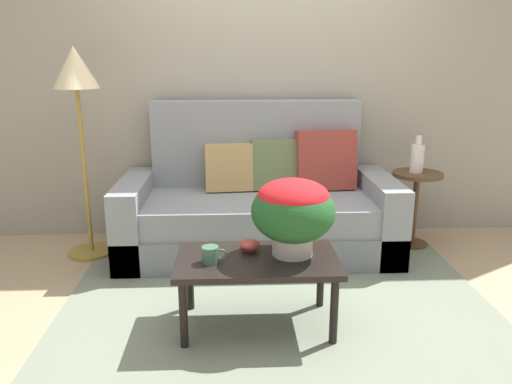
{
  "coord_description": "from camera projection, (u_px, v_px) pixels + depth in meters",
  "views": [
    {
      "loc": [
        -0.27,
        -2.93,
        1.53
      ],
      "look_at": [
        -0.12,
        0.19,
        0.66
      ],
      "focal_mm": 34.75,
      "sensor_mm": 36.0,
      "label": 1
    }
  ],
  "objects": [
    {
      "name": "ground_plane",
      "position": [
        276.0,
        296.0,
        3.24
      ],
      "size": [
        14.0,
        14.0,
        0.0
      ],
      "primitive_type": "plane",
      "color": "tan"
    },
    {
      "name": "wall_back",
      "position": [
        264.0,
        65.0,
        4.11
      ],
      "size": [
        6.4,
        0.12,
        2.89
      ],
      "primitive_type": "cube",
      "color": "gray",
      "rests_on": "ground"
    },
    {
      "name": "area_rug",
      "position": [
        277.0,
        300.0,
        3.17
      ],
      "size": [
        2.69,
        1.82,
        0.01
      ],
      "primitive_type": "cube",
      "color": "gray",
      "rests_on": "ground"
    },
    {
      "name": "couch",
      "position": [
        259.0,
        208.0,
        3.94
      ],
      "size": [
        2.12,
        0.92,
        1.17
      ],
      "color": "slate",
      "rests_on": "ground"
    },
    {
      "name": "coffee_table",
      "position": [
        257.0,
        266.0,
        2.79
      ],
      "size": [
        0.91,
        0.52,
        0.43
      ],
      "color": "black",
      "rests_on": "ground"
    },
    {
      "name": "side_table",
      "position": [
        416.0,
        196.0,
        3.99
      ],
      "size": [
        0.39,
        0.39,
        0.62
      ],
      "color": "#4C331E",
      "rests_on": "ground"
    },
    {
      "name": "floor_lamp",
      "position": [
        77.0,
        90.0,
        3.6
      ],
      "size": [
        0.36,
        0.36,
        1.59
      ],
      "color": "olive",
      "rests_on": "ground"
    },
    {
      "name": "potted_plant",
      "position": [
        293.0,
        209.0,
        2.75
      ],
      "size": [
        0.47,
        0.47,
        0.44
      ],
      "color": "#B7B2A8",
      "rests_on": "coffee_table"
    },
    {
      "name": "coffee_mug",
      "position": [
        211.0,
        255.0,
        2.7
      ],
      "size": [
        0.14,
        0.09,
        0.09
      ],
      "color": "#3D664C",
      "rests_on": "coffee_table"
    },
    {
      "name": "snack_bowl",
      "position": [
        250.0,
        245.0,
        2.86
      ],
      "size": [
        0.12,
        0.12,
        0.06
      ],
      "color": "#B2382D",
      "rests_on": "coffee_table"
    },
    {
      "name": "table_vase",
      "position": [
        417.0,
        158.0,
        3.92
      ],
      "size": [
        0.1,
        0.1,
        0.29
      ],
      "color": "silver",
      "rests_on": "side_table"
    }
  ]
}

